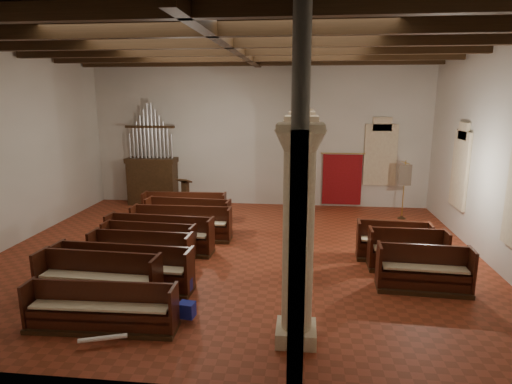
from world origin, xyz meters
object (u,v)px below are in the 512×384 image
Objects in this scene: processional_banner at (403,199)px; nave_pew_0 at (101,315)px; lectern at (186,197)px; pipe_organ at (152,173)px; aisle_pew_0 at (423,276)px.

nave_pew_0 is (-7.67, -8.83, -0.46)m from processional_banner.
lectern is at bearing 93.27° from nave_pew_0.
pipe_organ is 10.38m from nave_pew_0.
pipe_organ is 1.97× the size of processional_banner.
processional_banner is at bearing 47.18° from nave_pew_0.
aisle_pew_0 is at bearing -23.86° from lectern.
pipe_organ is at bearing 159.79° from processional_banner.
aisle_pew_0 is (7.60, -6.67, -0.19)m from lectern.
aisle_pew_0 is (9.26, -7.51, -1.01)m from pipe_organ.
processional_banner is at bearing 15.01° from lectern.
pipe_organ reaches higher than aisle_pew_0.
pipe_organ is 10.23m from processional_banner.
pipe_organ is 2.02× the size of aisle_pew_0.
lectern is at bearing 141.86° from aisle_pew_0.
pipe_organ reaches higher than lectern.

